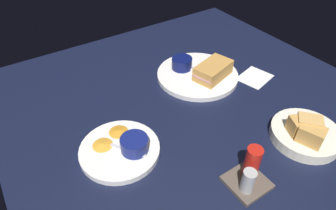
{
  "coord_description": "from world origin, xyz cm",
  "views": [
    {
      "loc": [
        44.96,
        53.3,
        57.88
      ],
      "look_at": [
        8.88,
        -1.25,
        3.0
      ],
      "focal_mm": 31.55,
      "sensor_mm": 36.0,
      "label": 1
    }
  ],
  "objects_px": {
    "plate_sandwich_main": "(197,75)",
    "ramekin_light_gravy": "(134,144)",
    "plate_chips_companion": "(120,150)",
    "spoon_by_gravy_ramekin": "(135,152)",
    "bread_basket_rear": "(306,133)",
    "sandwich_half_near": "(213,70)",
    "condiment_caddy": "(249,173)",
    "ramekin_dark_sauce": "(182,63)",
    "spoon_by_dark_ramekin": "(197,70)"
  },
  "relations": [
    {
      "from": "plate_chips_companion",
      "to": "spoon_by_gravy_ramekin",
      "type": "xyz_separation_m",
      "value": [
        -0.03,
        0.04,
        0.01
      ]
    },
    {
      "from": "plate_sandwich_main",
      "to": "spoon_by_dark_ramekin",
      "type": "distance_m",
      "value": 0.02
    },
    {
      "from": "spoon_by_gravy_ramekin",
      "to": "bread_basket_rear",
      "type": "xyz_separation_m",
      "value": [
        -0.4,
        0.19,
        0.01
      ]
    },
    {
      "from": "ramekin_dark_sauce",
      "to": "bread_basket_rear",
      "type": "height_order",
      "value": "bread_basket_rear"
    },
    {
      "from": "plate_sandwich_main",
      "to": "ramekin_light_gravy",
      "type": "distance_m",
      "value": 0.39
    },
    {
      "from": "spoon_by_gravy_ramekin",
      "to": "condiment_caddy",
      "type": "bearing_deg",
      "value": 130.94
    },
    {
      "from": "spoon_by_gravy_ramekin",
      "to": "spoon_by_dark_ramekin",
      "type": "bearing_deg",
      "value": -149.71
    },
    {
      "from": "plate_sandwich_main",
      "to": "condiment_caddy",
      "type": "height_order",
      "value": "condiment_caddy"
    },
    {
      "from": "ramekin_light_gravy",
      "to": "bread_basket_rear",
      "type": "bearing_deg",
      "value": 152.72
    },
    {
      "from": "sandwich_half_near",
      "to": "ramekin_light_gravy",
      "type": "xyz_separation_m",
      "value": [
        0.37,
        0.14,
        -0.0
      ]
    },
    {
      "from": "plate_chips_companion",
      "to": "ramekin_light_gravy",
      "type": "height_order",
      "value": "ramekin_light_gravy"
    },
    {
      "from": "sandwich_half_near",
      "to": "ramekin_light_gravy",
      "type": "distance_m",
      "value": 0.4
    },
    {
      "from": "plate_sandwich_main",
      "to": "bread_basket_rear",
      "type": "relative_size",
      "value": 1.52
    },
    {
      "from": "spoon_by_gravy_ramekin",
      "to": "bread_basket_rear",
      "type": "distance_m",
      "value": 0.45
    },
    {
      "from": "plate_chips_companion",
      "to": "ramekin_light_gravy",
      "type": "distance_m",
      "value": 0.05
    },
    {
      "from": "ramekin_light_gravy",
      "to": "spoon_by_dark_ramekin",
      "type": "bearing_deg",
      "value": -150.77
    },
    {
      "from": "ramekin_dark_sauce",
      "to": "condiment_caddy",
      "type": "bearing_deg",
      "value": 72.91
    },
    {
      "from": "spoon_by_dark_ramekin",
      "to": "ramekin_light_gravy",
      "type": "xyz_separation_m",
      "value": [
        0.35,
        0.2,
        0.02
      ]
    },
    {
      "from": "ramekin_light_gravy",
      "to": "bread_basket_rear",
      "type": "relative_size",
      "value": 0.39
    },
    {
      "from": "plate_chips_companion",
      "to": "ramekin_light_gravy",
      "type": "xyz_separation_m",
      "value": [
        -0.03,
        0.03,
        0.03
      ]
    },
    {
      "from": "ramekin_dark_sauce",
      "to": "spoon_by_dark_ramekin",
      "type": "relative_size",
      "value": 0.79
    },
    {
      "from": "ramekin_light_gravy",
      "to": "spoon_by_gravy_ramekin",
      "type": "xyz_separation_m",
      "value": [
        0.01,
        0.01,
        -0.02
      ]
    },
    {
      "from": "ramekin_dark_sauce",
      "to": "spoon_by_gravy_ramekin",
      "type": "xyz_separation_m",
      "value": [
        0.32,
        0.25,
        -0.02
      ]
    },
    {
      "from": "bread_basket_rear",
      "to": "condiment_caddy",
      "type": "distance_m",
      "value": 0.22
    },
    {
      "from": "sandwich_half_near",
      "to": "ramekin_light_gravy",
      "type": "bearing_deg",
      "value": 20.79
    },
    {
      "from": "spoon_by_dark_ramekin",
      "to": "spoon_by_gravy_ramekin",
      "type": "xyz_separation_m",
      "value": [
        0.35,
        0.21,
        0.0
      ]
    },
    {
      "from": "sandwich_half_near",
      "to": "spoon_by_gravy_ramekin",
      "type": "bearing_deg",
      "value": 22.06
    },
    {
      "from": "ramekin_dark_sauce",
      "to": "ramekin_light_gravy",
      "type": "height_order",
      "value": "ramekin_dark_sauce"
    },
    {
      "from": "sandwich_half_near",
      "to": "plate_chips_companion",
      "type": "distance_m",
      "value": 0.42
    },
    {
      "from": "ramekin_dark_sauce",
      "to": "spoon_by_dark_ramekin",
      "type": "xyz_separation_m",
      "value": [
        -0.03,
        0.05,
        -0.02
      ]
    },
    {
      "from": "bread_basket_rear",
      "to": "spoon_by_gravy_ramekin",
      "type": "bearing_deg",
      "value": -25.65
    },
    {
      "from": "sandwich_half_near",
      "to": "ramekin_dark_sauce",
      "type": "distance_m",
      "value": 0.11
    },
    {
      "from": "sandwich_half_near",
      "to": "spoon_by_dark_ramekin",
      "type": "relative_size",
      "value": 1.65
    },
    {
      "from": "plate_sandwich_main",
      "to": "ramekin_light_gravy",
      "type": "bearing_deg",
      "value": 28.3
    },
    {
      "from": "ramekin_dark_sauce",
      "to": "spoon_by_gravy_ramekin",
      "type": "bearing_deg",
      "value": 38.1
    },
    {
      "from": "condiment_caddy",
      "to": "plate_chips_companion",
      "type": "bearing_deg",
      "value": -49.97
    },
    {
      "from": "plate_sandwich_main",
      "to": "bread_basket_rear",
      "type": "height_order",
      "value": "bread_basket_rear"
    },
    {
      "from": "plate_sandwich_main",
      "to": "ramekin_light_gravy",
      "type": "relative_size",
      "value": 3.9
    },
    {
      "from": "spoon_by_gravy_ramekin",
      "to": "sandwich_half_near",
      "type": "bearing_deg",
      "value": -157.94
    },
    {
      "from": "spoon_by_gravy_ramekin",
      "to": "condiment_caddy",
      "type": "height_order",
      "value": "condiment_caddy"
    },
    {
      "from": "bread_basket_rear",
      "to": "condiment_caddy",
      "type": "xyz_separation_m",
      "value": [
        0.22,
        0.01,
        0.01
      ]
    },
    {
      "from": "sandwich_half_near",
      "to": "bread_basket_rear",
      "type": "height_order",
      "value": "bread_basket_rear"
    },
    {
      "from": "bread_basket_rear",
      "to": "spoon_by_dark_ramekin",
      "type": "bearing_deg",
      "value": -83.05
    },
    {
      "from": "plate_chips_companion",
      "to": "bread_basket_rear",
      "type": "distance_m",
      "value": 0.49
    },
    {
      "from": "plate_chips_companion",
      "to": "ramekin_light_gravy",
      "type": "bearing_deg",
      "value": 140.19
    },
    {
      "from": "ramekin_dark_sauce",
      "to": "bread_basket_rear",
      "type": "distance_m",
      "value": 0.45
    },
    {
      "from": "condiment_caddy",
      "to": "ramekin_light_gravy",
      "type": "bearing_deg",
      "value": -51.41
    },
    {
      "from": "ramekin_light_gravy",
      "to": "condiment_caddy",
      "type": "xyz_separation_m",
      "value": [
        -0.18,
        0.22,
        -0.0
      ]
    },
    {
      "from": "ramekin_dark_sauce",
      "to": "ramekin_light_gravy",
      "type": "bearing_deg",
      "value": 37.25
    },
    {
      "from": "plate_sandwich_main",
      "to": "spoon_by_dark_ramekin",
      "type": "bearing_deg",
      "value": -118.99
    }
  ]
}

